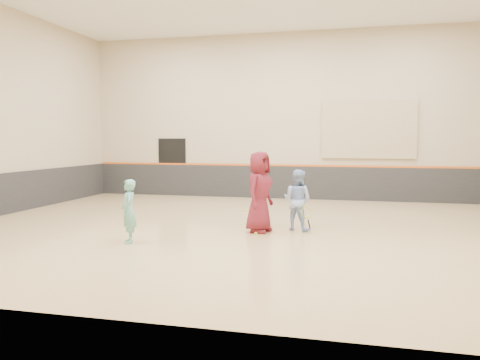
% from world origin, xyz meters
% --- Properties ---
extents(room, '(15.04, 12.04, 6.22)m').
position_xyz_m(room, '(0.00, 0.00, 0.81)').
color(room, tan).
rests_on(room, ground).
extents(wainscot_back, '(14.90, 0.04, 1.20)m').
position_xyz_m(wainscot_back, '(0.00, 5.97, 0.60)').
color(wainscot_back, '#232326').
rests_on(wainscot_back, floor).
extents(accent_stripe, '(14.90, 0.03, 0.06)m').
position_xyz_m(accent_stripe, '(0.00, 5.96, 1.22)').
color(accent_stripe, '#D85914').
rests_on(accent_stripe, wall_back).
extents(acoustic_panel, '(3.20, 0.08, 2.00)m').
position_xyz_m(acoustic_panel, '(2.80, 5.95, 2.50)').
color(acoustic_panel, tan).
rests_on(acoustic_panel, wall_back).
extents(doorway, '(1.10, 0.05, 2.20)m').
position_xyz_m(doorway, '(-4.50, 5.98, 1.10)').
color(doorway, black).
rests_on(doorway, floor).
extents(girl, '(0.51, 0.58, 1.34)m').
position_xyz_m(girl, '(-2.29, -2.10, 0.67)').
color(girl, '#6AB8A9').
rests_on(girl, floor).
extents(instructor, '(0.85, 0.76, 1.45)m').
position_xyz_m(instructor, '(0.99, 0.10, 0.73)').
color(instructor, '#9BB9EF').
rests_on(instructor, floor).
extents(young_man, '(0.81, 1.04, 1.89)m').
position_xyz_m(young_man, '(0.15, -0.32, 0.95)').
color(young_man, maroon).
rests_on(young_man, floor).
extents(held_racket, '(0.29, 0.29, 0.59)m').
position_xyz_m(held_racket, '(1.23, -0.12, 0.47)').
color(held_racket, '#A4BF2A').
rests_on(held_racket, instructor).
extents(spare_racket, '(0.77, 0.77, 0.10)m').
position_xyz_m(spare_racket, '(-0.33, 2.50, 0.05)').
color(spare_racket, '#B0C72B').
rests_on(spare_racket, floor).
extents(ball_under_racket, '(0.07, 0.07, 0.07)m').
position_xyz_m(ball_under_racket, '(0.15, -0.70, 0.03)').
color(ball_under_racket, '#B6D331').
rests_on(ball_under_racket, floor).
extents(ball_in_hand, '(0.07, 0.07, 0.07)m').
position_xyz_m(ball_in_hand, '(0.33, -0.43, 1.18)').
color(ball_in_hand, yellow).
rests_on(ball_in_hand, young_man).
extents(ball_beside_spare, '(0.07, 0.07, 0.07)m').
position_xyz_m(ball_beside_spare, '(-0.83, 2.68, 0.03)').
color(ball_beside_spare, yellow).
rests_on(ball_beside_spare, floor).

